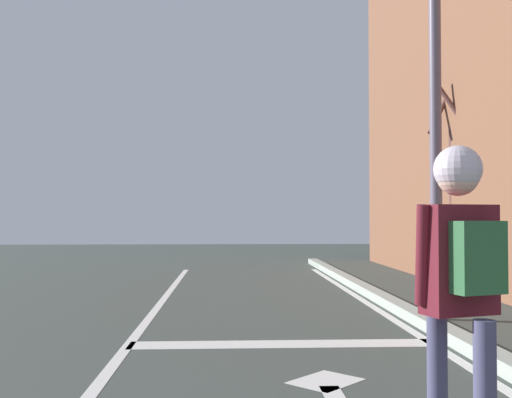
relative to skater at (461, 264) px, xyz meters
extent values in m
cube|color=silver|center=(-2.26, 2.63, -1.14)|extent=(0.12, 20.00, 0.01)
cube|color=silver|center=(1.01, 2.63, -1.14)|extent=(0.12, 20.00, 0.01)
cube|color=silver|center=(-0.55, 3.51, -1.14)|extent=(3.42, 0.40, 0.01)
cube|color=silver|center=(-0.38, 2.03, -1.14)|extent=(0.71, 0.71, 0.01)
cube|color=#98A196|center=(1.26, 2.63, -1.07)|extent=(0.24, 24.00, 0.14)
cylinder|color=#464566|center=(-0.06, 0.20, -0.66)|extent=(0.11, 0.11, 0.81)
cube|color=maroon|center=(0.00, 0.02, 0.02)|extent=(0.41, 0.28, 0.57)
cylinder|color=maroon|center=(-0.20, -0.01, 0.05)|extent=(0.07, 0.12, 0.52)
cylinder|color=maroon|center=(0.18, 0.10, 0.05)|extent=(0.07, 0.14, 0.52)
sphere|color=beige|center=(0.00, 0.02, 0.46)|extent=(0.22, 0.22, 0.22)
sphere|color=silver|center=(0.00, 0.02, 0.49)|extent=(0.25, 0.25, 0.25)
cube|color=#2B5F36|center=(0.04, -0.12, 0.04)|extent=(0.29, 0.21, 0.36)
cylinder|color=#615668|center=(1.61, 5.01, 1.63)|extent=(0.16, 0.16, 5.54)
cylinder|color=brown|center=(3.28, 8.69, 0.43)|extent=(0.26, 0.26, 3.15)
cylinder|color=brown|center=(3.53, 8.86, 2.39)|extent=(0.53, 0.71, 1.12)
cylinder|color=brown|center=(3.11, 8.93, 2.42)|extent=(0.79, 0.61, 1.16)
cylinder|color=brown|center=(3.11, 8.44, 2.38)|extent=(0.66, 0.50, 1.11)
camera|label=1|loc=(-1.20, -3.09, 0.25)|focal=42.89mm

